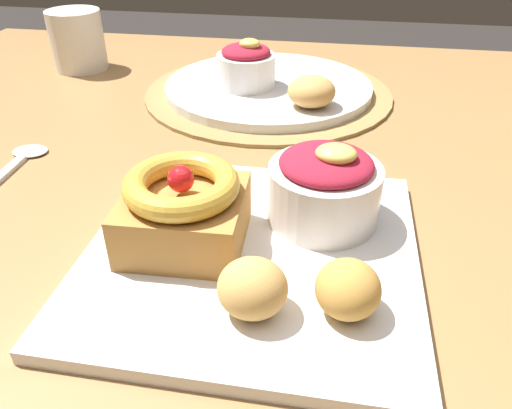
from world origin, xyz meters
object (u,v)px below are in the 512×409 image
(front_plate, at_px, (252,253))
(fritter_front, at_px, (348,289))
(cake_slice, at_px, (184,209))
(spoon, at_px, (17,162))
(fritter_middle, at_px, (253,288))
(berry_ramekin, at_px, (325,187))
(back_ramekin, at_px, (246,66))
(back_plate, at_px, (268,87))
(back_pastry, at_px, (311,91))
(coffee_mug, at_px, (77,40))

(front_plate, height_order, fritter_front, fritter_front)
(cake_slice, bearing_deg, spoon, 152.57)
(front_plate, distance_m, fritter_middle, 0.08)
(berry_ramekin, distance_m, back_ramekin, 0.33)
(fritter_front, relative_size, back_plate, 0.16)
(back_ramekin, height_order, back_pastry, back_ramekin)
(back_ramekin, relative_size, coffee_mug, 0.89)
(back_plate, height_order, back_pastry, back_pastry)
(berry_ramekin, bearing_deg, back_plate, 106.52)
(fritter_middle, bearing_deg, back_pastry, 88.23)
(berry_ramekin, bearing_deg, fritter_middle, -108.60)
(back_pastry, bearing_deg, coffee_mug, 159.78)
(berry_ramekin, height_order, back_pastry, berry_ramekin)
(back_ramekin, xyz_separation_m, spoon, (-0.21, -0.24, -0.04))
(fritter_front, distance_m, coffee_mug, 0.66)
(fritter_middle, bearing_deg, cake_slice, 134.49)
(front_plate, height_order, spoon, front_plate)
(berry_ramekin, bearing_deg, spoon, 168.88)
(cake_slice, xyz_separation_m, spoon, (-0.23, 0.12, -0.04))
(cake_slice, height_order, coffee_mug, coffee_mug)
(fritter_front, xyz_separation_m, back_pastry, (-0.05, 0.35, 0.01))
(berry_ramekin, distance_m, back_pastry, 0.25)
(fritter_front, height_order, back_plate, fritter_front)
(berry_ramekin, xyz_separation_m, fritter_middle, (-0.04, -0.12, -0.01))
(front_plate, height_order, fritter_middle, fritter_middle)
(berry_ramekin, bearing_deg, fritter_front, -78.39)
(fritter_middle, bearing_deg, coffee_mug, 126.40)
(fritter_front, bearing_deg, back_pastry, 98.31)
(fritter_front, bearing_deg, coffee_mug, 131.36)
(berry_ramekin, height_order, spoon, berry_ramekin)
(cake_slice, height_order, fritter_front, cake_slice)
(spoon, bearing_deg, back_pastry, -61.55)
(cake_slice, distance_m, back_plate, 0.37)
(berry_ramekin, height_order, back_ramekin, berry_ramekin)
(back_plate, xyz_separation_m, coffee_mug, (-0.32, 0.06, 0.03))
(fritter_middle, relative_size, back_ramekin, 0.59)
(fritter_front, relative_size, fritter_middle, 0.97)
(fritter_middle, relative_size, back_plate, 0.16)
(front_plate, xyz_separation_m, fritter_middle, (0.01, -0.07, 0.03))
(back_plate, bearing_deg, back_ramekin, -147.23)
(back_pastry, bearing_deg, berry_ramekin, -83.19)
(fritter_front, bearing_deg, fritter_middle, -170.19)
(cake_slice, xyz_separation_m, coffee_mug, (-0.30, 0.44, 0.00))
(back_pastry, bearing_deg, back_ramekin, 148.15)
(front_plate, xyz_separation_m, berry_ramekin, (0.05, 0.05, 0.04))
(back_plate, bearing_deg, front_plate, -83.56)
(front_plate, xyz_separation_m, back_pastry, (0.02, 0.29, 0.03))
(back_pastry, bearing_deg, fritter_front, -81.69)
(back_pastry, relative_size, coffee_mug, 0.67)
(cake_slice, xyz_separation_m, back_pastry, (0.08, 0.29, -0.01))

